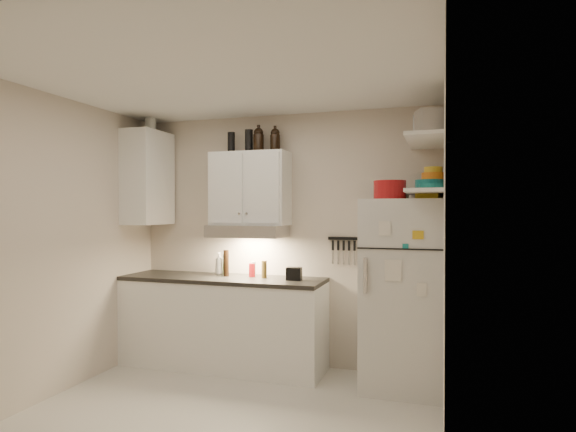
% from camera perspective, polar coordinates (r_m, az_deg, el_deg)
% --- Properties ---
extents(floor, '(3.20, 3.00, 0.02)m').
position_cam_1_polar(floor, '(3.97, -8.09, -23.25)').
color(floor, beige).
rests_on(floor, ground).
extents(ceiling, '(3.20, 3.00, 0.02)m').
position_cam_1_polar(ceiling, '(3.77, -8.16, 16.18)').
color(ceiling, white).
rests_on(ceiling, ground).
extents(back_wall, '(3.20, 0.02, 2.60)m').
position_cam_1_polar(back_wall, '(5.04, -0.58, -2.75)').
color(back_wall, beige).
rests_on(back_wall, ground).
extents(left_wall, '(0.02, 3.00, 2.60)m').
position_cam_1_polar(left_wall, '(4.58, -26.56, -3.17)').
color(left_wall, beige).
rests_on(left_wall, ground).
extents(right_wall, '(0.02, 3.00, 2.60)m').
position_cam_1_polar(right_wall, '(3.28, 18.16, -4.63)').
color(right_wall, beige).
rests_on(right_wall, ground).
extents(base_cabinet, '(2.10, 0.60, 0.88)m').
position_cam_1_polar(base_cabinet, '(5.09, -7.75, -12.53)').
color(base_cabinet, white).
rests_on(base_cabinet, floor).
extents(countertop, '(2.10, 0.62, 0.04)m').
position_cam_1_polar(countertop, '(5.00, -7.76, -7.39)').
color(countertop, black).
rests_on(countertop, base_cabinet).
extents(upper_cabinet, '(0.80, 0.33, 0.75)m').
position_cam_1_polar(upper_cabinet, '(4.98, -4.50, 3.24)').
color(upper_cabinet, white).
rests_on(upper_cabinet, back_wall).
extents(side_cabinet, '(0.33, 0.55, 1.00)m').
position_cam_1_polar(side_cabinet, '(5.41, -16.29, 4.34)').
color(side_cabinet, white).
rests_on(side_cabinet, left_wall).
extents(range_hood, '(0.76, 0.46, 0.12)m').
position_cam_1_polar(range_hood, '(4.92, -4.78, -1.79)').
color(range_hood, silver).
rests_on(range_hood, back_wall).
extents(fridge, '(0.70, 0.68, 1.70)m').
position_cam_1_polar(fridge, '(4.50, 13.41, -8.95)').
color(fridge, silver).
rests_on(fridge, floor).
extents(shelf_hi, '(0.30, 0.95, 0.03)m').
position_cam_1_polar(shelf_hi, '(4.33, 15.99, 8.58)').
color(shelf_hi, white).
rests_on(shelf_hi, right_wall).
extents(shelf_lo, '(0.30, 0.95, 0.03)m').
position_cam_1_polar(shelf_lo, '(4.30, 15.97, 2.76)').
color(shelf_lo, white).
rests_on(shelf_lo, right_wall).
extents(knife_strip, '(0.42, 0.02, 0.03)m').
position_cam_1_polar(knife_strip, '(4.84, 7.22, -2.67)').
color(knife_strip, black).
rests_on(knife_strip, back_wall).
extents(dutch_oven, '(0.38, 0.38, 0.17)m').
position_cam_1_polar(dutch_oven, '(4.38, 11.96, 3.03)').
color(dutch_oven, '#A21215').
rests_on(dutch_oven, fridge).
extents(book_stack, '(0.23, 0.26, 0.08)m').
position_cam_1_polar(book_stack, '(4.32, 16.38, 2.48)').
color(book_stack, gold).
rests_on(book_stack, fridge).
extents(spice_jar, '(0.08, 0.08, 0.11)m').
position_cam_1_polar(spice_jar, '(4.45, 13.70, 2.63)').
color(spice_jar, silver).
rests_on(spice_jar, fridge).
extents(stock_pot, '(0.32, 0.32, 0.22)m').
position_cam_1_polar(stock_pot, '(4.65, 17.08, 9.60)').
color(stock_pot, silver).
rests_on(stock_pot, shelf_hi).
extents(tin_a, '(0.20, 0.18, 0.18)m').
position_cam_1_polar(tin_a, '(4.25, 15.97, 10.16)').
color(tin_a, '#AAAAAD').
rests_on(tin_a, shelf_hi).
extents(tin_b, '(0.24, 0.24, 0.19)m').
position_cam_1_polar(tin_b, '(4.07, 16.43, 10.67)').
color(tin_b, '#AAAAAD').
rests_on(tin_b, shelf_hi).
extents(bowl_teal, '(0.26, 0.26, 0.10)m').
position_cam_1_polar(bowl_teal, '(4.56, 16.46, 3.48)').
color(bowl_teal, '#177D7E').
rests_on(bowl_teal, shelf_lo).
extents(bowl_orange, '(0.21, 0.21, 0.06)m').
position_cam_1_polar(bowl_orange, '(4.56, 16.83, 4.53)').
color(bowl_orange, orange).
rests_on(bowl_orange, bowl_teal).
extents(bowl_yellow, '(0.16, 0.16, 0.05)m').
position_cam_1_polar(bowl_yellow, '(4.56, 16.84, 5.25)').
color(bowl_yellow, gold).
rests_on(bowl_yellow, bowl_orange).
extents(plates, '(0.28, 0.28, 0.05)m').
position_cam_1_polar(plates, '(4.34, 16.69, 3.30)').
color(plates, '#177D7E').
rests_on(plates, shelf_lo).
extents(growler_a, '(0.13, 0.13, 0.26)m').
position_cam_1_polar(growler_a, '(5.00, -3.51, 9.03)').
color(growler_a, black).
rests_on(growler_a, upper_cabinet).
extents(growler_b, '(0.11, 0.11, 0.25)m').
position_cam_1_polar(growler_b, '(4.97, -1.53, 9.02)').
color(growler_b, black).
rests_on(growler_b, upper_cabinet).
extents(thermos_a, '(0.10, 0.10, 0.24)m').
position_cam_1_polar(thermos_a, '(5.06, -4.66, 8.83)').
color(thermos_a, black).
rests_on(thermos_a, upper_cabinet).
extents(thermos_b, '(0.08, 0.08, 0.22)m').
position_cam_1_polar(thermos_b, '(5.15, -6.74, 8.59)').
color(thermos_b, black).
rests_on(thermos_b, upper_cabinet).
extents(side_jar, '(0.14, 0.14, 0.16)m').
position_cam_1_polar(side_jar, '(5.49, -16.00, 10.38)').
color(side_jar, silver).
rests_on(side_jar, side_cabinet).
extents(soap_bottle, '(0.10, 0.11, 0.26)m').
position_cam_1_polar(soap_bottle, '(5.16, -8.13, -5.45)').
color(soap_bottle, white).
rests_on(soap_bottle, countertop).
extents(pepper_mill, '(0.07, 0.07, 0.18)m').
position_cam_1_polar(pepper_mill, '(4.87, -2.84, -6.33)').
color(pepper_mill, brown).
rests_on(pepper_mill, countertop).
extents(oil_bottle, '(0.05, 0.05, 0.22)m').
position_cam_1_polar(oil_bottle, '(5.12, -7.47, -5.73)').
color(oil_bottle, '#445E17').
rests_on(oil_bottle, countertop).
extents(vinegar_bottle, '(0.07, 0.07, 0.27)m').
position_cam_1_polar(vinegar_bottle, '(5.03, -7.33, -5.56)').
color(vinegar_bottle, black).
rests_on(vinegar_bottle, countertop).
extents(clear_bottle, '(0.06, 0.06, 0.16)m').
position_cam_1_polar(clear_bottle, '(4.96, -4.15, -6.31)').
color(clear_bottle, silver).
rests_on(clear_bottle, countertop).
extents(red_jar, '(0.07, 0.07, 0.14)m').
position_cam_1_polar(red_jar, '(4.96, -4.26, -6.41)').
color(red_jar, '#A21215').
rests_on(red_jar, countertop).
extents(caddy, '(0.15, 0.12, 0.12)m').
position_cam_1_polar(caddy, '(4.73, 0.72, -6.85)').
color(caddy, black).
rests_on(caddy, countertop).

